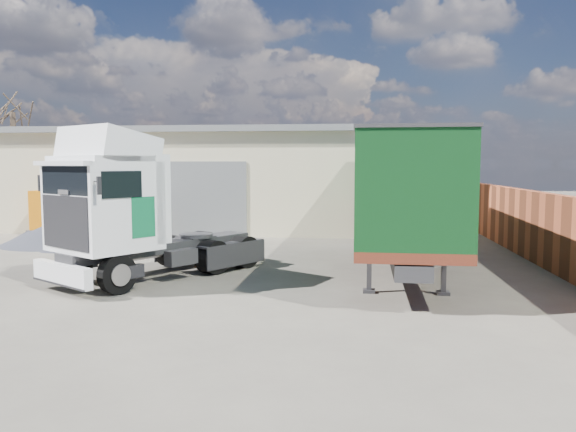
# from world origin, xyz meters

# --- Properties ---
(ground) EXTENTS (120.00, 120.00, 0.00)m
(ground) POSITION_xyz_m (0.00, 0.00, 0.00)
(ground) COLOR #292621
(ground) RESTS_ON ground
(warehouse) EXTENTS (30.60, 12.60, 5.42)m
(warehouse) POSITION_xyz_m (-6.00, 16.00, 2.66)
(warehouse) COLOR beige
(warehouse) RESTS_ON ground
(brick_boundary_wall) EXTENTS (0.35, 26.00, 2.50)m
(brick_boundary_wall) POSITION_xyz_m (11.50, 6.00, 1.25)
(brick_boundary_wall) COLOR brown
(brick_boundary_wall) RESTS_ON ground
(bare_tree) EXTENTS (4.00, 4.00, 9.60)m
(bare_tree) POSITION_xyz_m (-18.00, 20.00, 7.92)
(bare_tree) COLOR #382B21
(bare_tree) RESTS_ON ground
(tractor_unit) EXTENTS (5.71, 6.92, 4.51)m
(tractor_unit) POSITION_xyz_m (-1.50, -0.42, 1.90)
(tractor_unit) COLOR black
(tractor_unit) RESTS_ON ground
(box_trailer) EXTENTS (3.06, 13.17, 4.36)m
(box_trailer) POSITION_xyz_m (6.51, 3.15, 2.66)
(box_trailer) COLOR #2D2D30
(box_trailer) RESTS_ON ground
(panel_van) EXTENTS (1.85, 4.29, 1.74)m
(panel_van) POSITION_xyz_m (-5.02, 6.82, 0.90)
(panel_van) COLOR black
(panel_van) RESTS_ON ground
(orange_skip) EXTENTS (3.84, 2.72, 2.22)m
(orange_skip) POSITION_xyz_m (-8.49, 9.50, 0.97)
(orange_skip) COLOR #2D2D30
(orange_skip) RESTS_ON ground
(gravel_heap) EXTENTS (5.06, 5.06, 0.87)m
(gravel_heap) POSITION_xyz_m (-8.11, 6.30, 0.41)
(gravel_heap) COLOR #20232B
(gravel_heap) RESTS_ON ground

